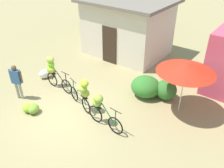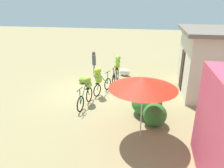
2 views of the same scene
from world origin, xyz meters
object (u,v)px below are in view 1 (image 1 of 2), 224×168
object	(u,v)px
bicycle_leftmost	(53,70)
bicycle_near_pile	(83,91)
building_low	(127,27)
produce_sack	(46,73)
person_vendor	(16,79)
bicycle_center_loaded	(101,108)
banana_pile_on_ground	(31,108)
market_umbrella	(186,68)

from	to	relation	value
bicycle_leftmost	bicycle_near_pile	xyz separation A→B (m)	(2.19, -0.45, 0.00)
building_low	bicycle_leftmost	size ratio (longest dim) A/B	2.91
bicycle_leftmost	bicycle_near_pile	bearing A→B (deg)	-11.61
bicycle_leftmost	produce_sack	xyz separation A→B (m)	(-1.03, 0.30, -0.63)
bicycle_leftmost	building_low	bearing A→B (deg)	85.43
person_vendor	bicycle_center_loaded	bearing A→B (deg)	11.70
banana_pile_on_ground	produce_sack	size ratio (longest dim) A/B	1.20
bicycle_near_pile	person_vendor	distance (m)	2.89
market_umbrella	banana_pile_on_ground	bearing A→B (deg)	-141.94
bicycle_near_pile	person_vendor	bearing A→B (deg)	-158.50
market_umbrella	bicycle_near_pile	xyz separation A→B (m)	(-3.03, -2.23, -1.06)
produce_sack	person_vendor	distance (m)	2.02
building_low	banana_pile_on_ground	size ratio (longest dim) A/B	5.66
bicycle_near_pile	bicycle_leftmost	bearing A→B (deg)	168.39
bicycle_near_pile	banana_pile_on_ground	world-z (taller)	bicycle_near_pile
bicycle_leftmost	bicycle_center_loaded	xyz separation A→B (m)	(3.31, -0.72, -0.10)
market_umbrella	produce_sack	xyz separation A→B (m)	(-6.25, -1.47, -1.69)
building_low	bicycle_near_pile	distance (m)	5.94
bicycle_near_pile	banana_pile_on_ground	size ratio (longest dim) A/B	1.83
bicycle_near_pile	person_vendor	world-z (taller)	person_vendor
produce_sack	person_vendor	size ratio (longest dim) A/B	0.45
bicycle_near_pile	bicycle_center_loaded	world-z (taller)	bicycle_near_pile
bicycle_center_loaded	banana_pile_on_ground	world-z (taller)	bicycle_center_loaded
person_vendor	banana_pile_on_ground	bearing A→B (deg)	-14.23
market_umbrella	bicycle_near_pile	bearing A→B (deg)	-143.73
market_umbrella	bicycle_center_loaded	distance (m)	3.36
banana_pile_on_ground	person_vendor	bearing A→B (deg)	165.77
bicycle_near_pile	market_umbrella	bearing A→B (deg)	36.27
bicycle_center_loaded	bicycle_leftmost	bearing A→B (deg)	167.68
bicycle_center_loaded	banana_pile_on_ground	xyz separation A→B (m)	(-2.65, -1.08, -0.58)
building_low	produce_sack	xyz separation A→B (m)	(-1.44, -4.87, -1.35)
bicycle_leftmost	person_vendor	size ratio (longest dim) A/B	1.05
market_umbrella	bicycle_near_pile	size ratio (longest dim) A/B	1.38
bicycle_leftmost	person_vendor	bearing A→B (deg)	-108.29
building_low	market_umbrella	size ratio (longest dim) A/B	2.24
bicycle_center_loaded	person_vendor	distance (m)	3.89
market_umbrella	person_vendor	world-z (taller)	market_umbrella
market_umbrella	produce_sack	bearing A→B (deg)	-166.75
market_umbrella	bicycle_leftmost	bearing A→B (deg)	-161.23
banana_pile_on_ground	person_vendor	distance (m)	1.42
person_vendor	bicycle_near_pile	bearing A→B (deg)	21.50
bicycle_leftmost	market_umbrella	bearing A→B (deg)	18.77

